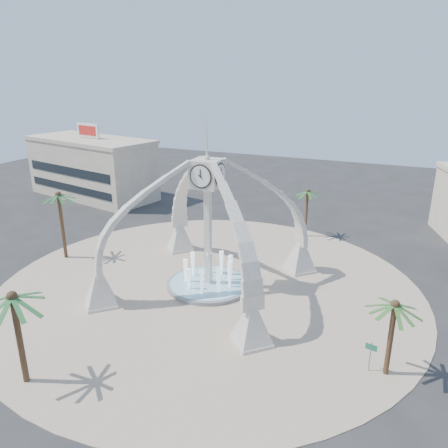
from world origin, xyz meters
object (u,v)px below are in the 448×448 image
at_px(palm_west, 58,196).
at_px(clock_tower, 208,223).
at_px(palm_north, 308,192).
at_px(street_sign, 371,351).
at_px(palm_south, 12,298).
at_px(fountain, 209,284).
at_px(palm_east, 395,305).

bearing_deg(palm_west, clock_tower, 0.70).
xyz_separation_m(palm_west, palm_north, (22.61, 17.48, -1.35)).
bearing_deg(palm_north, street_sign, -66.56).
relative_size(palm_north, palm_south, 0.92).
height_order(fountain, palm_north, palm_north).
bearing_deg(clock_tower, street_sign, -24.00).
height_order(palm_east, street_sign, palm_east).
bearing_deg(palm_south, palm_west, 126.17).
bearing_deg(palm_south, fountain, 73.72).
relative_size(fountain, palm_west, 0.99).
bearing_deg(fountain, clock_tower, -90.00).
relative_size(fountain, palm_north, 1.21).
distance_m(palm_south, street_sign, 23.53).
height_order(palm_east, palm_south, palm_south).
bearing_deg(palm_south, street_sign, 26.63).
bearing_deg(clock_tower, palm_west, -179.30).
xyz_separation_m(clock_tower, palm_north, (5.09, 17.27, -0.69)).
bearing_deg(street_sign, fountain, 168.03).
bearing_deg(palm_north, fountain, -106.42).
distance_m(fountain, palm_west, 18.81).
bearing_deg(palm_west, palm_south, -53.83).
xyz_separation_m(fountain, palm_west, (-17.52, -0.21, 6.86)).
xyz_separation_m(palm_south, street_sign, (20.63, 10.34, -4.61)).
bearing_deg(palm_east, palm_south, -154.17).
distance_m(fountain, palm_north, 18.82).
height_order(palm_south, street_sign, palm_south).
bearing_deg(fountain, palm_east, -22.06).
bearing_deg(palm_east, palm_west, 169.17).
relative_size(palm_west, palm_north, 1.22).
relative_size(palm_west, palm_south, 1.13).
relative_size(palm_east, palm_west, 0.75).
distance_m(clock_tower, palm_east, 18.04).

